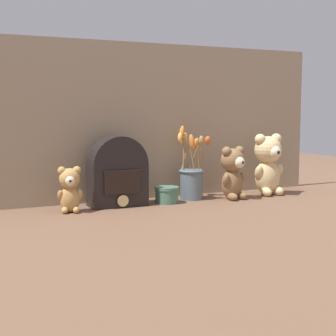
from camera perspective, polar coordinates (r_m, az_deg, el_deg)
name	(u,v)px	position (r m, az deg, el deg)	size (l,w,h in m)	color
ground_plane	(170,204)	(1.94, 0.26, -4.04)	(4.00, 4.00, 0.00)	brown
backdrop_wall	(152,122)	(2.06, -1.78, 5.16)	(1.49, 0.02, 0.61)	gray
teddy_bear_large	(268,163)	(2.18, 11.06, 0.54)	(0.14, 0.13, 0.26)	#DBBC84
teddy_bear_medium	(233,172)	(2.05, 7.25, -0.41)	(0.12, 0.11, 0.21)	olive
teddy_bear_small	(70,189)	(1.81, -10.83, -2.25)	(0.09, 0.08, 0.16)	tan
flower_vase	(191,177)	(2.04, 2.62, -1.03)	(0.13, 0.13, 0.29)	slate
vintage_radio	(117,173)	(1.90, -5.65, -0.58)	(0.21, 0.11, 0.26)	black
decorative_tin_tall	(168,195)	(1.96, -0.04, -2.97)	(0.09, 0.09, 0.06)	#47705B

